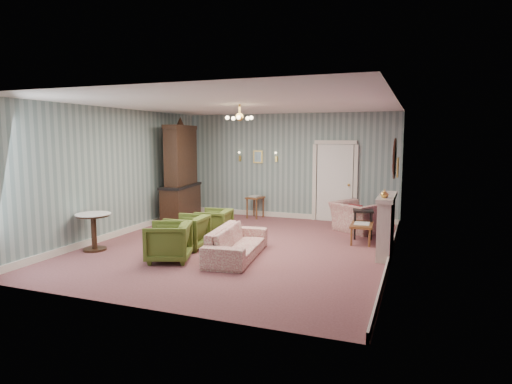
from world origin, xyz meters
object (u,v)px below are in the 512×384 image
at_px(olive_chair_a, 168,240).
at_px(coffee_table, 362,233).
at_px(side_table_black, 363,224).
at_px(olive_chair_c, 214,222).
at_px(sofa_chintz, 237,237).
at_px(dresser, 181,171).
at_px(olive_chair_b, 187,230).
at_px(fireplace, 386,225).
at_px(pedestal_table, 94,232).
at_px(wingback_chair, 358,212).

height_order(olive_chair_a, coffee_table, olive_chair_a).
bearing_deg(side_table_black, olive_chair_c, -160.40).
bearing_deg(sofa_chintz, dresser, 38.73).
height_order(olive_chair_c, dresser, dresser).
relative_size(olive_chair_a, olive_chair_b, 1.04).
bearing_deg(olive_chair_a, fireplace, 96.24).
relative_size(olive_chair_a, coffee_table, 0.95).
height_order(dresser, pedestal_table, dresser).
distance_m(wingback_chair, side_table_black, 0.75).
xyz_separation_m(wingback_chair, side_table_black, (0.21, -0.71, -0.15)).
bearing_deg(olive_chair_a, side_table_black, 114.27).
relative_size(olive_chair_b, wingback_chair, 0.69).
distance_m(olive_chair_b, wingback_chair, 4.15).
relative_size(olive_chair_c, dresser, 0.26).
height_order(wingback_chair, fireplace, fireplace).
bearing_deg(pedestal_table, coffee_table, 27.39).
relative_size(olive_chair_b, sofa_chintz, 0.39).
bearing_deg(sofa_chintz, pedestal_table, 93.64).
xyz_separation_m(wingback_chair, pedestal_table, (-4.69, -3.64, -0.10)).
bearing_deg(olive_chair_a, olive_chair_c, 160.52).
relative_size(olive_chair_a, sofa_chintz, 0.40).
height_order(olive_chair_b, sofa_chintz, sofa_chintz).
bearing_deg(coffee_table, dresser, 171.60).
bearing_deg(wingback_chair, side_table_black, 140.99).
bearing_deg(dresser, side_table_black, -11.52).
bearing_deg(sofa_chintz, coffee_table, -52.32).
distance_m(olive_chair_a, sofa_chintz, 1.26).
xyz_separation_m(olive_chair_b, sofa_chintz, (1.20, -0.26, 0.01)).
bearing_deg(coffee_table, olive_chair_a, -139.23).
relative_size(wingback_chair, dresser, 0.40).
bearing_deg(side_table_black, fireplace, -64.64).
xyz_separation_m(sofa_chintz, fireplace, (2.60, 1.18, 0.20)).
relative_size(olive_chair_b, fireplace, 0.54).
bearing_deg(coffee_table, fireplace, -56.77).
bearing_deg(coffee_table, wingback_chair, 102.19).
bearing_deg(dresser, sofa_chintz, -51.93).
bearing_deg(fireplace, olive_chair_b, -166.44).
height_order(olive_chair_a, wingback_chair, wingback_chair).
bearing_deg(fireplace, sofa_chintz, -155.64).
relative_size(sofa_chintz, dresser, 0.72).
height_order(olive_chair_b, dresser, dresser).
distance_m(fireplace, coffee_table, 1.07).
bearing_deg(wingback_chair, dresser, 39.27).
bearing_deg(sofa_chintz, olive_chair_c, 33.84).
xyz_separation_m(olive_chair_a, wingback_chair, (2.88, 3.78, 0.09)).
height_order(sofa_chintz, wingback_chair, wingback_chair).
height_order(coffee_table, side_table_black, side_table_black).
xyz_separation_m(fireplace, side_table_black, (-0.58, 1.22, -0.25)).
distance_m(olive_chair_c, sofa_chintz, 1.69).
height_order(olive_chair_b, wingback_chair, wingback_chair).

